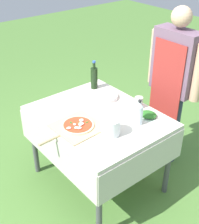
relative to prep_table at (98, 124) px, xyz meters
The scene contains 10 objects.
ground_plane 0.66m from the prep_table, ahead, with size 12.00×12.00×0.00m, color #517F38.
prep_table is the anchor object (origin of this frame).
person_cook 0.85m from the prep_table, 79.90° to the left, with size 0.60×0.20×1.59m.
pizza_on_peel 0.28m from the prep_table, 81.09° to the right, with size 0.38×0.56×0.05m.
oil_bottle 0.56m from the prep_table, 145.86° to the left, with size 0.07×0.07×0.29m.
water_bottle 0.41m from the prep_table, 29.02° to the left, with size 0.07×0.07×0.22m.
herb_container 0.44m from the prep_table, 46.73° to the left, with size 0.21×0.19×0.05m.
mixing_tub 0.34m from the prep_table, 19.83° to the right, with size 0.15×0.15×0.14m, color silver.
plate_stack 0.34m from the prep_table, 131.65° to the left, with size 0.27×0.27×0.03m.
sauce_jar 0.41m from the prep_table, 71.89° to the left, with size 0.08×0.08×0.10m.
Camera 1 is at (1.77, -1.42, 2.17)m, focal length 50.00 mm.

